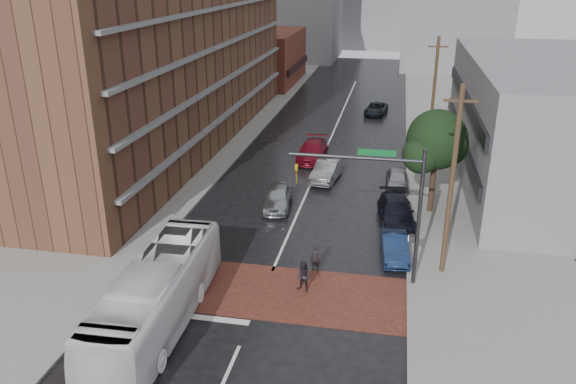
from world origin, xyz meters
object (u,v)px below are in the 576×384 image
(car_parked_mid, at_px, (396,212))
(suv_travel, at_px, (376,109))
(car_travel_c, at_px, (312,151))
(car_travel_b, at_px, (327,170))
(pedestrian_b, at_px, (304,277))
(pedestrian_a, at_px, (316,258))
(car_parked_near, at_px, (394,247))
(car_travel_a, at_px, (278,197))
(transit_bus, at_px, (157,296))
(car_parked_far, at_px, (397,180))

(car_parked_mid, bearing_deg, suv_travel, 88.87)
(car_travel_c, height_order, suv_travel, car_travel_c)
(car_travel_b, bearing_deg, pedestrian_b, -79.05)
(pedestrian_a, distance_m, car_parked_mid, 8.10)
(car_travel_b, bearing_deg, pedestrian_a, -77.47)
(car_travel_b, xyz_separation_m, suv_travel, (2.68, 21.52, -0.14))
(car_parked_near, xyz_separation_m, car_parked_mid, (0.00, 4.68, 0.10))
(car_travel_a, bearing_deg, car_parked_near, -41.03)
(pedestrian_a, distance_m, suv_travel, 35.39)
(transit_bus, bearing_deg, car_parked_mid, 50.60)
(car_travel_a, distance_m, car_travel_c, 10.54)
(transit_bus, relative_size, suv_travel, 2.46)
(suv_travel, bearing_deg, car_parked_near, -77.74)
(pedestrian_a, height_order, car_travel_b, car_travel_b)
(car_parked_near, bearing_deg, car_parked_mid, 83.65)
(pedestrian_a, bearing_deg, car_parked_near, 33.61)
(transit_bus, height_order, suv_travel, transit_bus)
(car_travel_a, distance_m, car_parked_far, 9.30)
(car_travel_b, xyz_separation_m, car_parked_far, (5.24, -0.83, -0.09))
(pedestrian_b, xyz_separation_m, car_travel_a, (-3.46, 10.06, -0.07))
(pedestrian_a, bearing_deg, transit_bus, -130.79)
(suv_travel, bearing_deg, car_travel_c, -97.09)
(car_travel_a, xyz_separation_m, car_parked_mid, (7.79, -0.93, 0.01))
(car_travel_b, bearing_deg, car_parked_mid, -44.81)
(car_travel_c, distance_m, car_parked_far, 8.92)
(pedestrian_b, distance_m, car_travel_a, 10.64)
(pedestrian_b, bearing_deg, transit_bus, -128.31)
(suv_travel, bearing_deg, car_parked_mid, -77.02)
(transit_bus, relative_size, pedestrian_b, 6.90)
(car_travel_b, bearing_deg, car_travel_c, 119.24)
(pedestrian_a, xyz_separation_m, car_travel_a, (-3.72, 7.93, -0.01))
(pedestrian_b, xyz_separation_m, suv_travel, (1.77, 37.48, -0.18))
(car_travel_b, bearing_deg, car_parked_far, -1.31)
(pedestrian_a, bearing_deg, car_travel_c, 103.10)
(car_parked_near, bearing_deg, car_travel_c, 107.30)
(car_travel_a, xyz_separation_m, car_travel_c, (0.73, 10.52, 0.03))
(car_parked_far, bearing_deg, suv_travel, 94.37)
(pedestrian_a, bearing_deg, car_travel_b, 98.72)
(transit_bus, bearing_deg, car_travel_c, 81.03)
(transit_bus, xyz_separation_m, car_travel_a, (2.42, 14.14, -0.81))
(car_travel_a, distance_m, car_parked_near, 9.60)
(car_travel_b, height_order, car_travel_c, car_travel_c)
(car_parked_near, bearing_deg, suv_travel, 88.07)
(pedestrian_a, distance_m, car_parked_far, 13.62)
(car_travel_a, bearing_deg, car_parked_far, 27.76)
(car_travel_b, distance_m, car_parked_mid, 8.61)
(car_travel_c, bearing_deg, car_travel_b, -68.28)
(car_travel_c, distance_m, car_parked_near, 17.60)
(car_parked_mid, distance_m, car_parked_far, 6.00)
(transit_bus, distance_m, car_parked_mid, 16.71)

